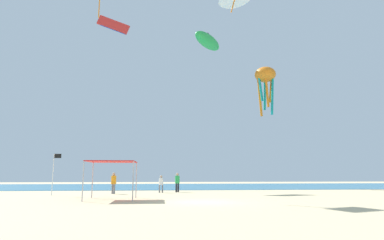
# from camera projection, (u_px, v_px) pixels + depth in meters

# --- Properties ---
(ground) EXTENTS (110.00, 110.00, 0.10)m
(ground) POSITION_uv_depth(u_px,v_px,m) (203.00, 203.00, 20.36)
(ground) COLOR beige
(ocean_strip) EXTENTS (110.00, 24.46, 0.03)m
(ocean_strip) POSITION_uv_depth(u_px,v_px,m) (178.00, 186.00, 47.57)
(ocean_strip) COLOR teal
(ocean_strip) RESTS_ON ground
(canopy_tent) EXTENTS (3.21, 3.08, 2.59)m
(canopy_tent) POSITION_uv_depth(u_px,v_px,m) (112.00, 163.00, 22.79)
(canopy_tent) COLOR #B2B2B7
(canopy_tent) RESTS_ON ground
(person_near_tent) EXTENTS (0.44, 0.44, 1.86)m
(person_near_tent) POSITION_uv_depth(u_px,v_px,m) (114.00, 181.00, 29.14)
(person_near_tent) COLOR slate
(person_near_tent) RESTS_ON ground
(person_leftmost) EXTENTS (0.43, 0.43, 1.82)m
(person_leftmost) POSITION_uv_depth(u_px,v_px,m) (177.00, 181.00, 31.91)
(person_leftmost) COLOR black
(person_leftmost) RESTS_ON ground
(person_central) EXTENTS (0.42, 0.38, 1.60)m
(person_central) POSITION_uv_depth(u_px,v_px,m) (161.00, 183.00, 31.09)
(person_central) COLOR slate
(person_central) RESTS_ON ground
(banner_flag) EXTENTS (0.61, 0.06, 3.38)m
(banner_flag) POSITION_uv_depth(u_px,v_px,m) (54.00, 170.00, 27.23)
(banner_flag) COLOR silver
(banner_flag) RESTS_ON ground
(kite_parafoil_red) EXTENTS (4.65, 0.52, 2.83)m
(kite_parafoil_red) POSITION_uv_depth(u_px,v_px,m) (113.00, 25.00, 46.80)
(kite_parafoil_red) COLOR red
(kite_inflatable_green) EXTENTS (6.13, 7.08, 2.86)m
(kite_inflatable_green) POSITION_uv_depth(u_px,v_px,m) (208.00, 41.00, 50.79)
(kite_inflatable_green) COLOR green
(kite_octopus_orange) EXTENTS (3.89, 3.89, 7.05)m
(kite_octopus_orange) POSITION_uv_depth(u_px,v_px,m) (265.00, 77.00, 47.27)
(kite_octopus_orange) COLOR orange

